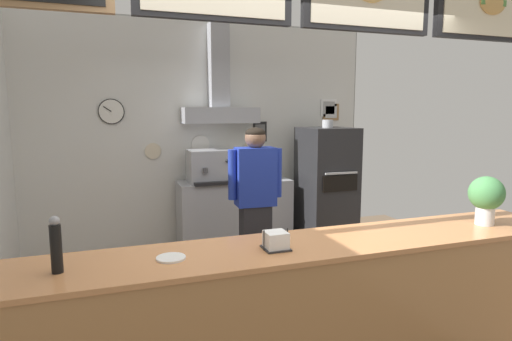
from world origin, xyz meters
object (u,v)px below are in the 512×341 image
Objects in this scene: espresso_machine at (210,166)px; napkin_holder at (276,241)px; shop_worker at (255,205)px; condiment_plate at (171,258)px; potted_basil at (245,170)px; pepper_grinder at (56,245)px; basil_vase at (486,197)px; potted_sage at (267,169)px; pizza_oven at (326,188)px.

espresso_machine is 3.47× the size of napkin_holder.
condiment_plate is (-1.03, -1.54, 0.11)m from shop_worker.
potted_basil is 3.48m from pepper_grinder.
shop_worker reaches higher than napkin_holder.
napkin_holder is (0.61, -0.03, 0.04)m from condiment_plate.
basil_vase is 1.62m from napkin_holder.
potted_sage is 1.39× the size of napkin_holder.
potted_sage reaches higher than napkin_holder.
pepper_grinder is at bearing -123.42° from potted_basil.
pepper_grinder is 1.18m from napkin_holder.
espresso_machine is 2.92m from napkin_holder.
pizza_oven is at bearing 86.55° from basil_vase.
espresso_machine is at bearing 114.71° from basil_vase.
potted_sage is 0.63× the size of basil_vase.
condiment_plate is (-1.35, -2.89, -0.05)m from potted_basil.
espresso_machine reaches higher than condiment_plate.
potted_sage is at bearing 101.04° from basil_vase.
napkin_holder reaches higher than condiment_plate.
condiment_plate is (-2.38, -2.60, 0.21)m from pizza_oven.
basil_vase is (-0.16, -2.62, 0.40)m from pizza_oven.
napkin_holder is at bearing -104.23° from potted_basil.
shop_worker reaches higher than espresso_machine.
basil_vase reaches higher than condiment_plate.
condiment_plate is (-2.22, 0.02, -0.19)m from basil_vase.
basil_vase is at bearing -65.29° from espresso_machine.
condiment_plate is at bearing 176.92° from napkin_holder.
potted_sage is at bearing 158.47° from pizza_oven.
basil_vase is at bearing 130.29° from shop_worker.
potted_basil is at bearing 2.36° from espresso_machine.
potted_basil is (0.46, 0.02, -0.06)m from espresso_machine.
basil_vase is (1.33, -2.89, 0.08)m from espresso_machine.
potted_basil is at bearing 56.58° from pepper_grinder.
condiment_plate is at bearing 1.18° from pepper_grinder.
napkin_holder is (-0.28, -2.91, -0.07)m from espresso_machine.
condiment_plate is at bearing -107.24° from espresso_machine.
basil_vase is at bearing -0.45° from condiment_plate.
basil_vase reaches higher than espresso_machine.
espresso_machine is at bearing 63.18° from pepper_grinder.
pizza_oven is at bearing -21.53° from potted_sage.
pizza_oven reaches higher than potted_basil.
espresso_machine is 3.18m from basil_vase.
pizza_oven is 4.87× the size of basil_vase.
potted_sage reaches higher than condiment_plate.
napkin_holder is (-0.74, -2.92, -0.01)m from potted_basil.
potted_basil is 3.04m from basil_vase.
pepper_grinder is (-2.22, -2.90, 0.10)m from potted_sage.
pizza_oven is 1.10m from potted_basil.
pizza_oven is 10.81× the size of napkin_holder.
shop_worker is 7.58× the size of potted_sage.
pizza_oven is 0.82m from potted_sage.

